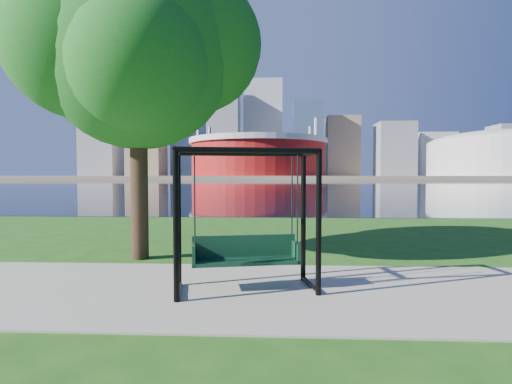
{
  "coord_description": "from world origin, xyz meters",
  "views": [
    {
      "loc": [
        0.57,
        -7.49,
        2.06
      ],
      "look_at": [
        0.2,
        0.0,
        1.75
      ],
      "focal_mm": 28.0,
      "sensor_mm": 36.0,
      "label": 1
    }
  ],
  "objects": [
    {
      "name": "park_tree",
      "position": [
        -2.84,
        2.24,
        5.16
      ],
      "size": [
        5.99,
        5.41,
        7.43
      ],
      "color": "black",
      "rests_on": "ground"
    },
    {
      "name": "stadium",
      "position": [
        -10.0,
        235.0,
        14.23
      ],
      "size": [
        83.0,
        83.0,
        32.0
      ],
      "color": "maroon",
      "rests_on": "far_bank"
    },
    {
      "name": "arena",
      "position": [
        135.0,
        235.0,
        15.87
      ],
      "size": [
        84.0,
        84.0,
        26.56
      ],
      "color": "beige",
      "rests_on": "far_bank"
    },
    {
      "name": "river",
      "position": [
        0.0,
        102.0,
        0.01
      ],
      "size": [
        900.0,
        180.0,
        0.02
      ],
      "primitive_type": "cube",
      "color": "black",
      "rests_on": "ground"
    },
    {
      "name": "swing",
      "position": [
        0.04,
        -0.47,
        1.22
      ],
      "size": [
        2.63,
        1.53,
        2.52
      ],
      "rotation": [
        0.0,
        0.0,
        0.2
      ],
      "color": "black",
      "rests_on": "ground"
    },
    {
      "name": "ground",
      "position": [
        0.0,
        0.0,
        0.0
      ],
      "size": [
        900.0,
        900.0,
        0.0
      ],
      "primitive_type": "plane",
      "color": "#1E5114",
      "rests_on": "ground"
    },
    {
      "name": "far_bank",
      "position": [
        0.0,
        306.0,
        1.0
      ],
      "size": [
        900.0,
        228.0,
        2.0
      ],
      "primitive_type": "cube",
      "color": "#937F60",
      "rests_on": "ground"
    },
    {
      "name": "skyline",
      "position": [
        -4.27,
        319.39,
        35.89
      ],
      "size": [
        392.0,
        66.0,
        96.5
      ],
      "color": "gray",
      "rests_on": "far_bank"
    },
    {
      "name": "path",
      "position": [
        0.0,
        -0.5,
        0.01
      ],
      "size": [
        120.0,
        4.0,
        0.03
      ],
      "primitive_type": "cube",
      "color": "#9E937F",
      "rests_on": "ground"
    }
  ]
}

